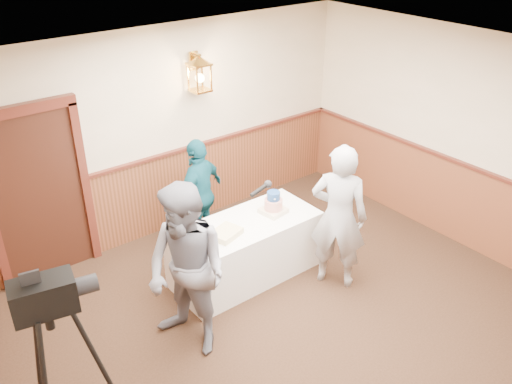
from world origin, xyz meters
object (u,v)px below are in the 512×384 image
(sheet_cake_green, at_px, (186,235))
(tv_camera_rig, at_px, (64,384))
(tiered_cake, at_px, (273,205))
(interviewer, at_px, (187,272))
(display_table, at_px, (246,249))
(baker, at_px, (339,217))
(sheet_cake_yellow, at_px, (226,233))
(assistant_p, at_px, (200,194))

(sheet_cake_green, xyz_separation_m, tv_camera_rig, (-1.88, -1.28, 0.03))
(tiered_cake, relative_size, tv_camera_rig, 0.17)
(interviewer, height_order, tv_camera_rig, interviewer)
(display_table, xyz_separation_m, sheet_cake_green, (-0.71, 0.17, 0.41))
(baker, bearing_deg, sheet_cake_yellow, 25.22)
(sheet_cake_green, height_order, baker, baker)
(display_table, distance_m, tv_camera_rig, 2.85)
(tiered_cake, bearing_deg, interviewer, -159.59)
(tiered_cake, distance_m, assistant_p, 1.04)
(sheet_cake_green, height_order, assistant_p, assistant_p)
(interviewer, distance_m, assistant_p, 1.88)
(baker, bearing_deg, interviewer, 51.40)
(display_table, relative_size, tiered_cake, 5.81)
(assistant_p, bearing_deg, interviewer, 29.66)
(display_table, xyz_separation_m, tv_camera_rig, (-2.59, -1.11, 0.43))
(baker, bearing_deg, tiered_cake, -7.66)
(tiered_cake, bearing_deg, display_table, 177.90)
(sheet_cake_yellow, bearing_deg, tiered_cake, 5.27)
(tv_camera_rig, bearing_deg, baker, 17.35)
(tiered_cake, xyz_separation_m, baker, (0.37, -0.73, 0.04))
(interviewer, bearing_deg, baker, 70.80)
(tiered_cake, height_order, tv_camera_rig, tv_camera_rig)
(sheet_cake_green, relative_size, baker, 0.15)
(sheet_cake_yellow, relative_size, tv_camera_rig, 0.19)
(assistant_p, bearing_deg, sheet_cake_yellow, 49.35)
(interviewer, xyz_separation_m, assistant_p, (1.11, 1.51, -0.16))
(display_table, xyz_separation_m, sheet_cake_yellow, (-0.34, -0.08, 0.41))
(sheet_cake_yellow, height_order, interviewer, interviewer)
(baker, bearing_deg, display_table, 11.92)
(assistant_p, bearing_deg, tiered_cake, 92.39)
(sheet_cake_yellow, height_order, tv_camera_rig, tv_camera_rig)
(display_table, relative_size, baker, 1.00)
(interviewer, bearing_deg, display_table, 102.47)
(interviewer, xyz_separation_m, baker, (1.94, -0.15, -0.03))
(interviewer, bearing_deg, tv_camera_rig, -85.25)
(interviewer, xyz_separation_m, tv_camera_rig, (-1.43, -0.51, -0.12))
(baker, relative_size, tv_camera_rig, 1.00)
(display_table, relative_size, interviewer, 0.97)
(baker, distance_m, assistant_p, 1.85)
(tv_camera_rig, bearing_deg, assistant_p, 49.63)
(interviewer, bearing_deg, assistant_p, 128.70)
(display_table, bearing_deg, interviewer, -152.64)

